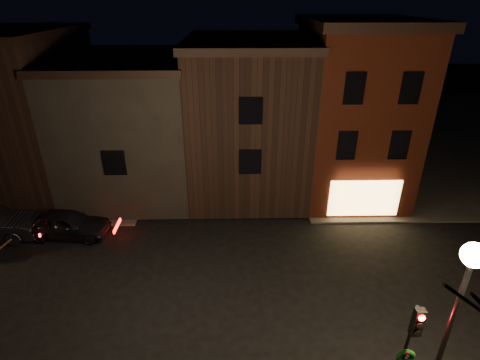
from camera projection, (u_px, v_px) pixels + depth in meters
The scene contains 10 objects.
ground at pixel (221, 287), 16.76m from camera, with size 120.00×120.00×0.00m, color black.
sidewalk_far_right at pixel (440, 134), 35.01m from camera, with size 30.00×30.00×0.12m, color #2D2B28.
sidewalk_far_left at pixel (9, 137), 34.31m from camera, with size 30.00×30.00×0.12m, color #2D2B28.
corner_building at pixel (353, 110), 23.00m from camera, with size 6.50×8.50×10.50m.
row_building_a at pixel (247, 115), 24.05m from camera, with size 7.30×10.30×9.40m.
row_building_b at pixel (135, 123), 24.15m from camera, with size 7.80×10.30×8.40m.
row_building_c at pixel (19, 112), 23.69m from camera, with size 7.30×10.30×9.90m.
street_lamp_near at pixel (462, 292), 9.20m from camera, with size 0.60×0.60×6.48m.
traffic_signal at pixel (410, 343), 10.68m from camera, with size 0.58×0.38×4.05m.
parked_car_a at pixel (68, 224), 20.00m from camera, with size 1.77×4.39×1.50m, color black.
Camera 1 is at (0.60, -12.91, 11.73)m, focal length 28.00 mm.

